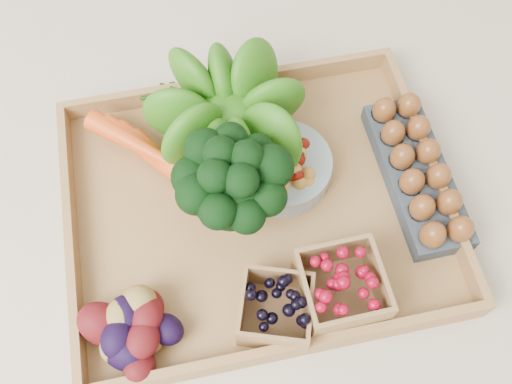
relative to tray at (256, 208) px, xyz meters
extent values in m
plane|color=beige|center=(0.00, 0.00, -0.01)|extent=(4.00, 4.00, 0.00)
cube|color=#A67946|center=(0.00, 0.00, 0.00)|extent=(0.55, 0.45, 0.01)
sphere|color=#195D0E|center=(-0.02, 0.12, 0.09)|extent=(0.16, 0.16, 0.16)
cylinder|color=#8C9EA5|center=(0.05, 0.05, 0.03)|extent=(0.15, 0.15, 0.04)
cube|color=#343A42|center=(0.25, -0.01, 0.02)|extent=(0.09, 0.26, 0.03)
cube|color=black|center=(-0.01, -0.17, 0.04)|extent=(0.12, 0.12, 0.06)
cube|color=maroon|center=(0.08, -0.16, 0.04)|extent=(0.11, 0.11, 0.07)
camera|label=1|loc=(-0.08, -0.36, 0.77)|focal=40.00mm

